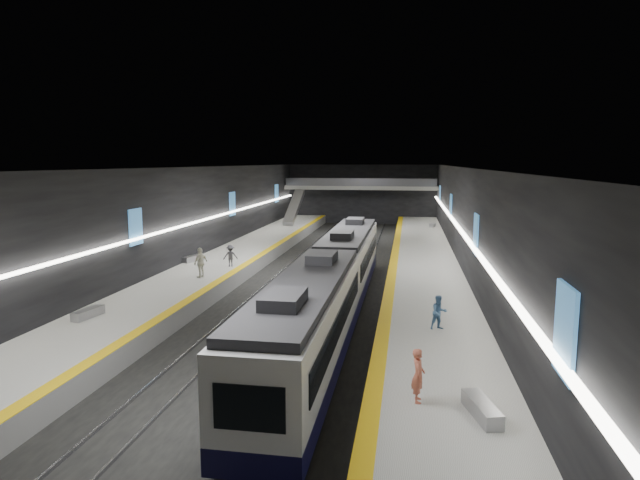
% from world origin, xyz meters
% --- Properties ---
extents(ground, '(70.00, 70.00, 0.00)m').
position_xyz_m(ground, '(0.00, 0.00, 0.00)').
color(ground, black).
rests_on(ground, ground).
extents(ceiling, '(20.00, 70.00, 0.04)m').
position_xyz_m(ceiling, '(0.00, 0.00, 8.00)').
color(ceiling, beige).
rests_on(ceiling, wall_left).
extents(wall_left, '(0.04, 70.00, 8.00)m').
position_xyz_m(wall_left, '(-10.00, 0.00, 4.00)').
color(wall_left, black).
rests_on(wall_left, ground).
extents(wall_right, '(0.04, 70.00, 8.00)m').
position_xyz_m(wall_right, '(10.00, 0.00, 4.00)').
color(wall_right, black).
rests_on(wall_right, ground).
extents(wall_back, '(20.00, 0.04, 8.00)m').
position_xyz_m(wall_back, '(0.00, 35.00, 4.00)').
color(wall_back, black).
rests_on(wall_back, ground).
extents(platform_left, '(5.00, 70.00, 1.00)m').
position_xyz_m(platform_left, '(-7.50, 0.00, 0.50)').
color(platform_left, slate).
rests_on(platform_left, ground).
extents(tile_surface_left, '(5.00, 70.00, 0.02)m').
position_xyz_m(tile_surface_left, '(-7.50, 0.00, 1.01)').
color(tile_surface_left, '#A7A7A2').
rests_on(tile_surface_left, platform_left).
extents(tactile_strip_left, '(0.60, 70.00, 0.02)m').
position_xyz_m(tactile_strip_left, '(-5.30, 0.00, 1.02)').
color(tactile_strip_left, yellow).
rests_on(tactile_strip_left, platform_left).
extents(platform_right, '(5.00, 70.00, 1.00)m').
position_xyz_m(platform_right, '(7.50, 0.00, 0.50)').
color(platform_right, slate).
rests_on(platform_right, ground).
extents(tile_surface_right, '(5.00, 70.00, 0.02)m').
position_xyz_m(tile_surface_right, '(7.50, 0.00, 1.01)').
color(tile_surface_right, '#A7A7A2').
rests_on(tile_surface_right, platform_right).
extents(tactile_strip_right, '(0.60, 70.00, 0.02)m').
position_xyz_m(tactile_strip_right, '(5.30, 0.00, 1.02)').
color(tactile_strip_right, yellow).
rests_on(tactile_strip_right, platform_right).
extents(rails, '(6.52, 70.00, 0.12)m').
position_xyz_m(rails, '(-0.00, 0.00, 0.06)').
color(rails, gray).
rests_on(rails, ground).
extents(train, '(2.69, 30.04, 3.60)m').
position_xyz_m(train, '(2.50, -10.66, 2.20)').
color(train, black).
rests_on(train, ground).
extents(ad_posters, '(19.94, 53.50, 2.20)m').
position_xyz_m(ad_posters, '(-0.00, 1.00, 4.50)').
color(ad_posters, teal).
rests_on(ad_posters, wall_left).
extents(cove_light_left, '(0.25, 68.60, 0.12)m').
position_xyz_m(cove_light_left, '(-9.80, 0.00, 3.80)').
color(cove_light_left, white).
rests_on(cove_light_left, wall_left).
extents(cove_light_right, '(0.25, 68.60, 0.12)m').
position_xyz_m(cove_light_right, '(9.80, 0.00, 3.80)').
color(cove_light_right, white).
rests_on(cove_light_right, wall_right).
extents(mezzanine_bridge, '(20.00, 3.00, 1.50)m').
position_xyz_m(mezzanine_bridge, '(0.00, 32.93, 5.04)').
color(mezzanine_bridge, gray).
rests_on(mezzanine_bridge, wall_left).
extents(escalator, '(1.20, 7.50, 3.92)m').
position_xyz_m(escalator, '(-7.50, 26.00, 2.90)').
color(escalator, '#99999E').
rests_on(escalator, platform_left).
extents(bench_left_near, '(0.76, 1.82, 0.43)m').
position_xyz_m(bench_left_near, '(-8.72, -15.10, 1.22)').
color(bench_left_near, '#99999E').
rests_on(bench_left_near, platform_left).
extents(bench_left_far, '(1.09, 1.90, 0.45)m').
position_xyz_m(bench_left_far, '(-9.50, -0.56, 1.22)').
color(bench_left_far, '#99999E').
rests_on(bench_left_far, platform_left).
extents(bench_right_near, '(1.02, 2.00, 0.47)m').
position_xyz_m(bench_right_near, '(8.53, -22.41, 1.24)').
color(bench_right_near, '#99999E').
rests_on(bench_right_near, platform_right).
extents(bench_right_far, '(0.81, 1.76, 0.42)m').
position_xyz_m(bench_right_far, '(9.04, 24.26, 1.21)').
color(bench_right_far, '#99999E').
rests_on(bench_right_far, platform_right).
extents(passenger_right_a, '(0.45, 0.65, 1.70)m').
position_xyz_m(passenger_right_a, '(6.69, -21.72, 1.85)').
color(passenger_right_a, '#C56249').
rests_on(passenger_right_a, platform_right).
extents(passenger_right_b, '(0.91, 0.82, 1.54)m').
position_xyz_m(passenger_right_b, '(7.72, -14.24, 1.77)').
color(passenger_right_b, teal).
rests_on(passenger_right_b, platform_right).
extents(passenger_left_a, '(0.83, 1.24, 1.95)m').
position_xyz_m(passenger_left_a, '(-6.76, -5.81, 1.97)').
color(passenger_left_a, silver).
rests_on(passenger_left_a, platform_left).
extents(passenger_left_b, '(1.14, 0.91, 1.55)m').
position_xyz_m(passenger_left_b, '(-6.09, -1.96, 1.77)').
color(passenger_left_b, '#38383F').
rests_on(passenger_left_b, platform_left).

